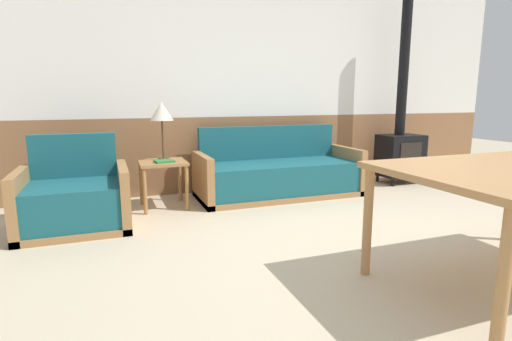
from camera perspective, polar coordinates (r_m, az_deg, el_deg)
ground_plane at (r=3.17m, az=19.82°, el=-11.87°), size 16.00×16.00×0.00m
wall_back at (r=5.22m, az=1.42°, el=12.42°), size 7.20×0.06×2.70m
couch at (r=4.79m, az=3.20°, el=-0.63°), size 1.94×0.78×0.82m
armchair at (r=3.95m, az=-24.48°, el=-3.93°), size 0.92×0.79×0.83m
side_table at (r=4.35m, az=-13.17°, el=0.13°), size 0.48×0.48×0.50m
table_lamp at (r=4.37m, az=-13.33°, el=8.03°), size 0.24×0.24×0.62m
book_stack at (r=4.25m, az=-12.96°, el=1.31°), size 0.21×0.18×0.02m
wood_stove at (r=5.81m, az=19.98°, el=4.26°), size 0.57×0.41×2.44m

